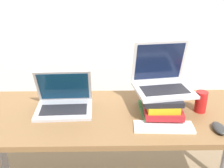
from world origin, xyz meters
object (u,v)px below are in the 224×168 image
object	(u,v)px
laptop_left	(64,102)
book_stack	(160,103)
wireless_keyboard	(164,127)
laptop_on_books	(162,80)
soda_can	(201,102)
mouse	(219,128)

from	to	relation	value
laptop_left	book_stack	bearing A→B (deg)	-5.94
laptop_left	wireless_keyboard	distance (m)	0.58
laptop_on_books	wireless_keyboard	world-z (taller)	laptop_on_books
laptop_on_books	soda_can	bearing A→B (deg)	-10.69
laptop_on_books	wireless_keyboard	distance (m)	0.27
book_stack	wireless_keyboard	distance (m)	0.16
book_stack	laptop_on_books	bearing A→B (deg)	78.21
laptop_left	wireless_keyboard	size ratio (longest dim) A/B	1.06
book_stack	mouse	size ratio (longest dim) A/B	2.49
laptop_on_books	soda_can	size ratio (longest dim) A/B	2.82
laptop_left	soda_can	bearing A→B (deg)	-2.89
laptop_left	mouse	size ratio (longest dim) A/B	2.86
wireless_keyboard	mouse	bearing A→B (deg)	-6.16
laptop_on_books	wireless_keyboard	size ratio (longest dim) A/B	1.11
book_stack	soda_can	xyz separation A→B (m)	(0.23, 0.02, -0.00)
laptop_left	mouse	world-z (taller)	laptop_left
laptop_on_books	soda_can	distance (m)	0.25
wireless_keyboard	laptop_left	bearing A→B (deg)	158.66
book_stack	mouse	world-z (taller)	book_stack
wireless_keyboard	soda_can	distance (m)	0.30
book_stack	laptop_on_books	distance (m)	0.13
book_stack	wireless_keyboard	world-z (taller)	book_stack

